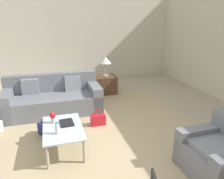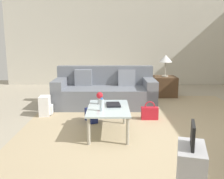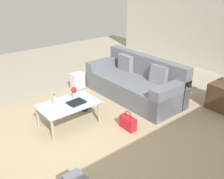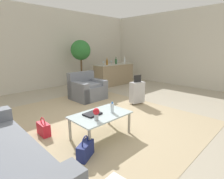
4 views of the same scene
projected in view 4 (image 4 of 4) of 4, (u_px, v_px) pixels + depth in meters
name	position (u px, v px, depth m)	size (l,w,h in m)	color
ground_plane	(100.00, 122.00, 3.87)	(12.00, 12.00, 0.00)	#A89E89
wall_back	(25.00, 49.00, 6.30)	(10.24, 0.12, 3.10)	beige
wall_right	(195.00, 49.00, 6.96)	(0.12, 8.00, 3.10)	beige
area_rug	(71.00, 127.00, 3.59)	(5.20, 4.40, 0.01)	tan
armchair	(87.00, 90.00, 5.56)	(0.95, 0.89, 0.84)	slate
coffee_table	(101.00, 117.00, 3.16)	(1.05, 0.66, 0.44)	silver
water_bottle	(112.00, 108.00, 3.19)	(0.06, 0.06, 0.20)	silver
coffee_table_book	(92.00, 114.00, 3.11)	(0.29, 0.22, 0.03)	black
flower_vase	(96.00, 113.00, 2.86)	(0.11, 0.11, 0.21)	#B2B7BC
bar_console	(114.00, 74.00, 7.67)	(1.89, 0.65, 0.91)	#937F60
wine_glass_leftmost	(104.00, 62.00, 7.08)	(0.08, 0.08, 0.15)	silver
wine_glass_left_of_centre	(111.00, 62.00, 7.37)	(0.08, 0.08, 0.15)	silver
wine_glass_right_of_centre	(117.00, 61.00, 7.71)	(0.08, 0.08, 0.15)	silver
wine_glass_rightmost	(125.00, 61.00, 7.95)	(0.08, 0.08, 0.15)	silver
wine_bottle_amber	(107.00, 62.00, 7.08)	(0.07, 0.07, 0.30)	brown
wine_bottle_green	(116.00, 61.00, 7.44)	(0.07, 0.07, 0.30)	#194C23
wine_bottle_clear	(125.00, 61.00, 7.82)	(0.07, 0.07, 0.30)	silver
suitcase_silver	(137.00, 92.00, 5.01)	(0.44, 0.32, 0.85)	#B7B7BC
handbag_red	(44.00, 129.00, 3.26)	(0.14, 0.32, 0.36)	red
handbag_navy	(85.00, 150.00, 2.58)	(0.35, 0.27, 0.36)	navy
potted_ficus	(81.00, 55.00, 7.00)	(0.79, 0.79, 1.89)	#514C56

